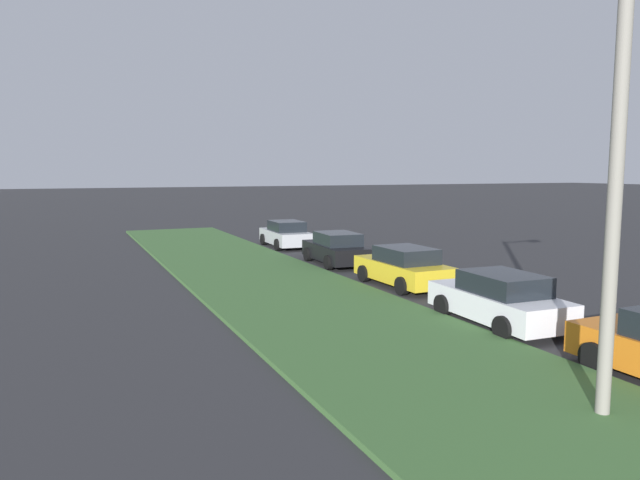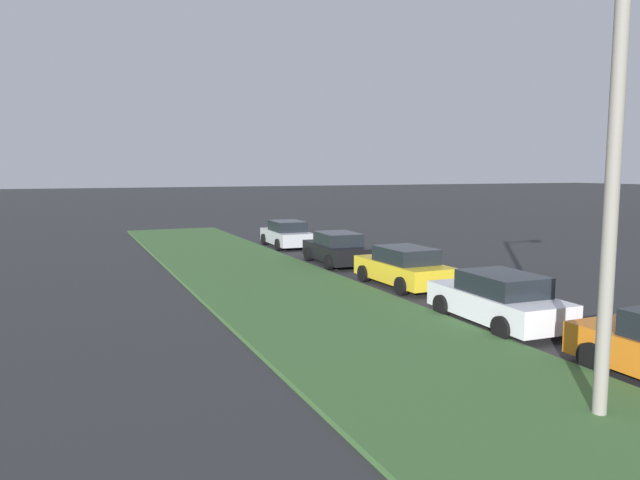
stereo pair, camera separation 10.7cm
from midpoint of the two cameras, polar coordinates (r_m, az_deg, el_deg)
The scene contains 6 objects.
grass_median at distance 14.63m, azimuth 5.84°, elevation -9.91°, with size 60.00×6.00×0.12m, color #3D6633.
parked_car_white at distance 16.98m, azimuth 16.82°, elevation -5.54°, with size 4.36×2.14×1.47m.
parked_car_yellow at distance 21.80m, azimuth 7.98°, elevation -2.63°, with size 4.32×2.06×1.47m.
parked_car_black at distance 26.63m, azimuth 1.49°, elevation -0.86°, with size 4.40×2.22×1.47m.
parked_car_silver at distance 32.71m, azimuth -3.43°, elevation 0.56°, with size 4.37×2.15×1.47m.
streetlight at distance 11.07m, azimuth 27.63°, elevation 6.72°, with size 0.54×2.88×7.50m.
Camera 1 is at (-2.14, 13.26, 4.25)m, focal length 33.00 mm.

